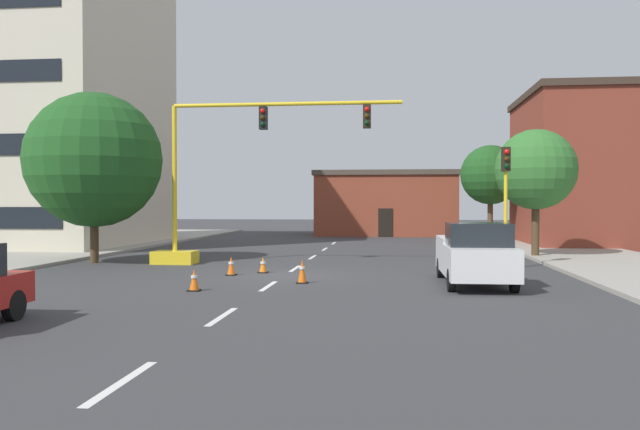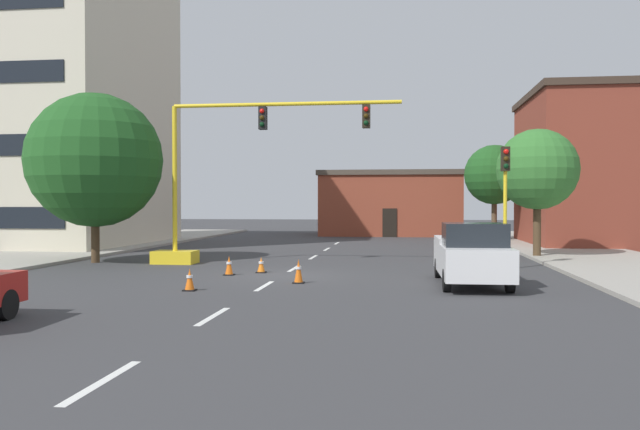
{
  "view_description": "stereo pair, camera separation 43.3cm",
  "coord_description": "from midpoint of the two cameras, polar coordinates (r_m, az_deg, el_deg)",
  "views": [
    {
      "loc": [
        3.92,
        -22.98,
        2.6
      ],
      "look_at": [
        0.62,
        5.73,
        2.07
      ],
      "focal_mm": 36.56,
      "sensor_mm": 36.0,
      "label": 1
    },
    {
      "loc": [
        4.35,
        -22.93,
        2.6
      ],
      "look_at": [
        0.62,
        5.73,
        2.07
      ],
      "focal_mm": 36.56,
      "sensor_mm": 36.0,
      "label": 2
    }
  ],
  "objects": [
    {
      "name": "traffic_cone_roadside_d",
      "position": [
        24.41,
        -5.52,
        -4.39
      ],
      "size": [
        0.36,
        0.36,
        0.59
      ],
      "color": "black",
      "rests_on": "ground_plane"
    },
    {
      "name": "tree_right_mid",
      "position": [
        32.26,
        18.0,
        3.78
      ],
      "size": [
        3.79,
        3.79,
        6.08
      ],
      "color": "#4C3823",
      "rests_on": "ground_plane"
    },
    {
      "name": "traffic_signal_gantry",
      "position": [
        28.13,
        -10.26,
        0.49
      ],
      "size": [
        10.57,
        1.2,
        6.83
      ],
      "color": "yellow",
      "rests_on": "ground_plane"
    },
    {
      "name": "building_row_right",
      "position": [
        44.19,
        25.07,
        3.67
      ],
      "size": [
        12.65,
        10.67,
        9.38
      ],
      "color": "brown",
      "rests_on": "ground_plane"
    },
    {
      "name": "traffic_cone_roadside_c",
      "position": [
        19.7,
        -11.58,
        -5.61
      ],
      "size": [
        0.36,
        0.36,
        0.66
      ],
      "color": "black",
      "rests_on": "ground_plane"
    },
    {
      "name": "sidewalk_right",
      "position": [
        32.33,
        22.72,
        -3.52
      ],
      "size": [
        6.0,
        56.0,
        0.14
      ],
      "primitive_type": "cube",
      "color": "#9E998E",
      "rests_on": "ground_plane"
    },
    {
      "name": "building_tall_left",
      "position": [
        44.3,
        -23.51,
        9.83
      ],
      "size": [
        12.83,
        14.39,
        18.84
      ],
      "color": "beige",
      "rests_on": "ground_plane"
    },
    {
      "name": "ground_plane",
      "position": [
        23.47,
        -3.65,
        -5.31
      ],
      "size": [
        160.0,
        160.0,
        0.0
      ],
      "primitive_type": "plane",
      "color": "#38383A"
    },
    {
      "name": "lane_stripe_seg_6",
      "position": [
        42.24,
        0.92,
        -2.48
      ],
      "size": [
        0.16,
        2.4,
        0.01
      ],
      "primitive_type": "cube",
      "color": "silver",
      "rests_on": "ground_plane"
    },
    {
      "name": "tree_right_far",
      "position": [
        45.21,
        14.42,
        3.41
      ],
      "size": [
        3.99,
        3.99,
        6.51
      ],
      "color": "brown",
      "rests_on": "ground_plane"
    },
    {
      "name": "building_brick_center",
      "position": [
        53.94,
        5.59,
        1.04
      ],
      "size": [
        11.42,
        8.0,
        5.18
      ],
      "color": "brown",
      "rests_on": "ground_plane"
    },
    {
      "name": "traffic_light_pole_right",
      "position": [
        26.54,
        15.51,
        3.02
      ],
      "size": [
        0.32,
        0.47,
        4.8
      ],
      "color": "yellow",
      "rests_on": "ground_plane"
    },
    {
      "name": "traffic_cone_roadside_a",
      "position": [
        21.16,
        -2.16,
        -4.96
      ],
      "size": [
        0.36,
        0.36,
        0.78
      ],
      "color": "black",
      "rests_on": "ground_plane"
    },
    {
      "name": "sidewalk_left",
      "position": [
        35.53,
        -22.57,
        -3.12
      ],
      "size": [
        6.0,
        56.0,
        0.14
      ],
      "primitive_type": "cube",
      "color": "#9E998E",
      "rests_on": "ground_plane"
    },
    {
      "name": "lane_stripe_seg_3",
      "position": [
        25.92,
        -2.67,
        -4.7
      ],
      "size": [
        0.16,
        2.4,
        0.01
      ],
      "primitive_type": "cube",
      "color": "silver",
      "rests_on": "ground_plane"
    },
    {
      "name": "lane_stripe_seg_2",
      "position": [
        20.54,
        -5.14,
        -6.21
      ],
      "size": [
        0.16,
        2.4,
        0.01
      ],
      "primitive_type": "cube",
      "color": "silver",
      "rests_on": "ground_plane"
    },
    {
      "name": "lane_stripe_seg_4",
      "position": [
        31.34,
        -1.06,
        -3.71
      ],
      "size": [
        0.16,
        2.4,
        0.01
      ],
      "primitive_type": "cube",
      "color": "silver",
      "rests_on": "ground_plane"
    },
    {
      "name": "traffic_cone_roadside_b",
      "position": [
        23.71,
        -8.3,
        -4.43
      ],
      "size": [
        0.36,
        0.36,
        0.69
      ],
      "color": "black",
      "rests_on": "ground_plane"
    },
    {
      "name": "tree_left_near",
      "position": [
        30.03,
        -19.57,
        4.55
      ],
      "size": [
        5.84,
        5.84,
        7.39
      ],
      "color": "#4C3823",
      "rests_on": "ground_plane"
    },
    {
      "name": "lane_stripe_seg_1",
      "position": [
        15.26,
        -9.38,
        -8.76
      ],
      "size": [
        0.16,
        2.4,
        0.01
      ],
      "primitive_type": "cube",
      "color": "silver",
      "rests_on": "ground_plane"
    },
    {
      "name": "lane_stripe_seg_5",
      "position": [
        36.78,
        0.08,
        -3.0
      ],
      "size": [
        0.16,
        2.4,
        0.01
      ],
      "primitive_type": "cube",
      "color": "silver",
      "rests_on": "ground_plane"
    },
    {
      "name": "pickup_truck_white",
      "position": [
        21.27,
        12.8,
        -3.36
      ],
      "size": [
        2.09,
        5.43,
        1.99
      ],
      "color": "white",
      "rests_on": "ground_plane"
    },
    {
      "name": "lane_stripe_seg_0",
      "position": [
        10.2,
        -18.15,
        -13.74
      ],
      "size": [
        0.16,
        2.4,
        0.01
      ],
      "primitive_type": "cube",
      "color": "silver",
      "rests_on": "ground_plane"
    }
  ]
}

